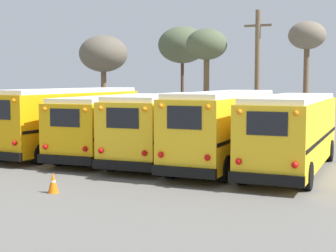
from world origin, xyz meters
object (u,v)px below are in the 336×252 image
at_px(utility_pole, 257,73).
at_px(school_bus_1, 118,123).
at_px(bare_tree_3, 207,47).
at_px(school_bus_2, 168,125).
at_px(school_bus_3, 224,126).
at_px(bare_tree_2, 182,45).
at_px(school_bus_0, 71,118).
at_px(bare_tree_0, 307,39).
at_px(traffic_cone, 53,182).
at_px(school_bus_4, 292,130).
at_px(bare_tree_1, 103,55).

bearing_deg(utility_pole, school_bus_1, -111.52).
bearing_deg(bare_tree_3, school_bus_2, -79.90).
distance_m(school_bus_3, bare_tree_2, 18.98).
relative_size(school_bus_0, school_bus_2, 1.10).
bearing_deg(bare_tree_2, utility_pole, -31.21).
xyz_separation_m(utility_pole, bare_tree_0, (2.20, 6.45, 2.61)).
distance_m(bare_tree_3, traffic_cone, 20.10).
bearing_deg(school_bus_4, school_bus_0, 173.52).
xyz_separation_m(school_bus_1, bare_tree_2, (-2.62, 15.23, 4.86)).
bearing_deg(bare_tree_0, school_bus_1, -110.55).
distance_m(bare_tree_0, bare_tree_2, 9.44).
height_order(bare_tree_0, bare_tree_3, bare_tree_0).
distance_m(school_bus_0, utility_pole, 13.30).
xyz_separation_m(school_bus_2, school_bus_3, (2.91, -0.56, 0.09)).
height_order(school_bus_0, school_bus_3, school_bus_0).
distance_m(school_bus_1, utility_pole, 12.13).
xyz_separation_m(school_bus_4, bare_tree_2, (-11.36, 16.41, 4.78)).
xyz_separation_m(school_bus_4, bare_tree_0, (-2.19, 18.63, 5.17)).
height_order(school_bus_4, bare_tree_0, bare_tree_0).
relative_size(school_bus_0, traffic_cone, 15.17).
bearing_deg(utility_pole, traffic_cone, -96.49).
bearing_deg(bare_tree_1, bare_tree_2, 45.89).
relative_size(school_bus_0, school_bus_3, 1.12).
distance_m(school_bus_3, bare_tree_1, 17.86).
height_order(school_bus_3, bare_tree_3, bare_tree_3).
bearing_deg(bare_tree_2, school_bus_0, -91.10).
height_order(utility_pole, traffic_cone, utility_pole).
xyz_separation_m(school_bus_3, utility_pole, (-1.48, 12.11, 2.49)).
xyz_separation_m(utility_pole, bare_tree_1, (-11.40, -0.36, 1.37)).
relative_size(school_bus_1, school_bus_3, 1.07).
bearing_deg(bare_tree_1, school_bus_2, -48.34).
relative_size(school_bus_4, bare_tree_3, 1.34).
bearing_deg(school_bus_2, utility_pole, 82.93).
bearing_deg(bare_tree_2, school_bus_2, -70.67).
relative_size(bare_tree_2, bare_tree_3, 1.10).
relative_size(bare_tree_1, bare_tree_3, 0.97).
relative_size(school_bus_0, bare_tree_3, 1.48).
distance_m(school_bus_0, bare_tree_2, 15.80).
distance_m(school_bus_0, bare_tree_1, 11.93).
bearing_deg(school_bus_0, traffic_cone, -59.51).
distance_m(utility_pole, traffic_cone, 19.95).
height_order(school_bus_3, school_bus_4, school_bus_3).
bearing_deg(school_bus_4, bare_tree_0, 96.70).
relative_size(utility_pole, traffic_cone, 11.80).
distance_m(school_bus_2, traffic_cone, 8.03).
relative_size(school_bus_2, bare_tree_2, 1.22).
height_order(bare_tree_1, bare_tree_3, bare_tree_3).
height_order(utility_pole, bare_tree_3, utility_pole).
distance_m(school_bus_1, traffic_cone, 8.78).
bearing_deg(school_bus_1, school_bus_4, -7.66).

